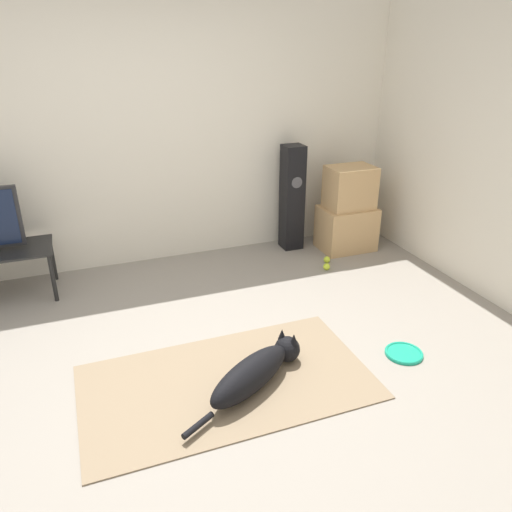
# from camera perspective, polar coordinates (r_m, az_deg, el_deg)

# --- Properties ---
(ground_plane) EXTENTS (12.00, 12.00, 0.00)m
(ground_plane) POSITION_cam_1_polar(r_m,az_deg,el_deg) (3.44, -5.72, -13.76)
(ground_plane) COLOR gray
(wall_back) EXTENTS (8.00, 0.06, 2.55)m
(wall_back) POSITION_cam_1_polar(r_m,az_deg,el_deg) (4.86, -13.19, 13.62)
(wall_back) COLOR silver
(wall_back) RESTS_ON ground_plane
(area_rug) EXTENTS (1.89, 1.06, 0.01)m
(area_rug) POSITION_cam_1_polar(r_m,az_deg,el_deg) (3.40, -3.32, -14.17)
(area_rug) COLOR #847056
(area_rug) RESTS_ON ground_plane
(dog) EXTENTS (0.96, 0.62, 0.23)m
(dog) POSITION_cam_1_polar(r_m,az_deg,el_deg) (3.29, 0.03, -13.00)
(dog) COLOR black
(dog) RESTS_ON area_rug
(frisbee) EXTENTS (0.27, 0.27, 0.03)m
(frisbee) POSITION_cam_1_polar(r_m,az_deg,el_deg) (3.79, 16.55, -10.59)
(frisbee) COLOR #199E7A
(frisbee) RESTS_ON ground_plane
(cardboard_box_lower) EXTENTS (0.56, 0.41, 0.46)m
(cardboard_box_lower) POSITION_cam_1_polar(r_m,az_deg,el_deg) (5.36, 10.28, 3.15)
(cardboard_box_lower) COLOR tan
(cardboard_box_lower) RESTS_ON ground_plane
(cardboard_box_upper) EXTENTS (0.47, 0.34, 0.43)m
(cardboard_box_upper) POSITION_cam_1_polar(r_m,az_deg,el_deg) (5.22, 10.69, 7.70)
(cardboard_box_upper) COLOR tan
(cardboard_box_upper) RESTS_ON cardboard_box_lower
(floor_speaker) EXTENTS (0.21, 0.21, 1.09)m
(floor_speaker) POSITION_cam_1_polar(r_m,az_deg,el_deg) (5.22, 4.15, 6.63)
(floor_speaker) COLOR black
(floor_speaker) RESTS_ON ground_plane
(tennis_ball_by_boxes) EXTENTS (0.07, 0.07, 0.07)m
(tennis_ball_by_boxes) POSITION_cam_1_polar(r_m,az_deg,el_deg) (4.90, 8.07, -1.21)
(tennis_ball_by_boxes) COLOR #C6E033
(tennis_ball_by_boxes) RESTS_ON ground_plane
(tennis_ball_near_speaker) EXTENTS (0.07, 0.07, 0.07)m
(tennis_ball_near_speaker) POSITION_cam_1_polar(r_m,az_deg,el_deg) (5.05, 8.11, -0.41)
(tennis_ball_near_speaker) COLOR #C6E033
(tennis_ball_near_speaker) RESTS_ON ground_plane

